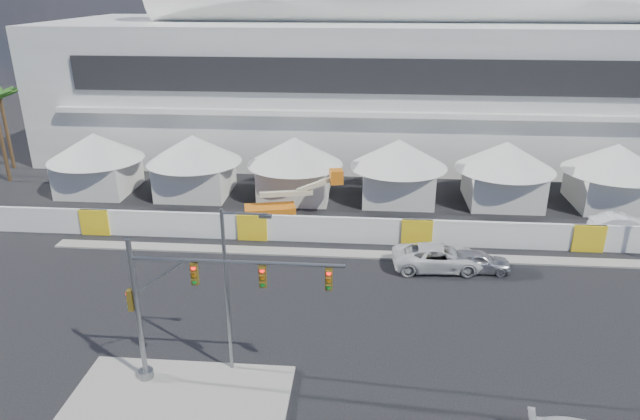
# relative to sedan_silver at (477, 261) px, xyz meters

# --- Properties ---
(ground) EXTENTS (160.00, 160.00, 0.00)m
(ground) POSITION_rel_sedan_silver_xyz_m (-9.67, -10.74, -0.73)
(ground) COLOR black
(ground) RESTS_ON ground
(median_island) EXTENTS (10.00, 5.00, 0.15)m
(median_island) POSITION_rel_sedan_silver_xyz_m (-15.67, -13.74, -0.66)
(median_island) COLOR gray
(median_island) RESTS_ON ground
(far_curb) EXTENTS (80.00, 1.20, 0.12)m
(far_curb) POSITION_rel_sedan_silver_xyz_m (10.33, 1.76, -0.67)
(far_curb) COLOR gray
(far_curb) RESTS_ON ground
(stadium) EXTENTS (80.00, 24.80, 21.98)m
(stadium) POSITION_rel_sedan_silver_xyz_m (-0.97, 30.76, 8.72)
(stadium) COLOR silver
(stadium) RESTS_ON ground
(tent_row) EXTENTS (53.40, 8.40, 5.40)m
(tent_row) POSITION_rel_sedan_silver_xyz_m (-9.17, 13.26, 2.41)
(tent_row) COLOR silver
(tent_row) RESTS_ON ground
(hoarding_fence) EXTENTS (70.00, 0.25, 2.00)m
(hoarding_fence) POSITION_rel_sedan_silver_xyz_m (-3.67, 3.76, 0.27)
(hoarding_fence) COLOR white
(hoarding_fence) RESTS_ON ground
(palm_cluster) EXTENTS (10.60, 10.60, 8.55)m
(palm_cluster) POSITION_rel_sedan_silver_xyz_m (-43.14, 18.76, 6.15)
(palm_cluster) COLOR #47331E
(palm_cluster) RESTS_ON ground
(sedan_silver) EXTENTS (1.76, 4.32, 1.47)m
(sedan_silver) POSITION_rel_sedan_silver_xyz_m (0.00, 0.00, 0.00)
(sedan_silver) COLOR #AEAEB3
(sedan_silver) RESTS_ON ground
(pickup_curb) EXTENTS (3.13, 6.19, 1.68)m
(pickup_curb) POSITION_rel_sedan_silver_xyz_m (-2.52, 0.16, 0.10)
(pickup_curb) COLOR silver
(pickup_curb) RESTS_ON ground
(lot_car_a) EXTENTS (1.67, 4.76, 1.57)m
(lot_car_a) POSITION_rel_sedan_silver_xyz_m (12.05, 6.95, 0.05)
(lot_car_a) COLOR white
(lot_car_a) RESTS_ON ground
(traffic_mast) EXTENTS (9.80, 0.71, 7.27)m
(traffic_mast) POSITION_rel_sedan_silver_xyz_m (-15.60, -12.64, 3.47)
(traffic_mast) COLOR slate
(traffic_mast) RESTS_ON median_island
(streetlight_median) EXTENTS (2.31, 0.23, 8.37)m
(streetlight_median) POSITION_rel_sedan_silver_xyz_m (-13.55, -11.54, 4.22)
(streetlight_median) COLOR slate
(streetlight_median) RESTS_ON median_island
(boom_lift) EXTENTS (8.10, 2.64, 4.01)m
(boom_lift) POSITION_rel_sedan_silver_xyz_m (-14.24, 7.49, 0.34)
(boom_lift) COLOR orange
(boom_lift) RESTS_ON ground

